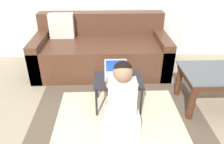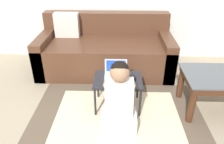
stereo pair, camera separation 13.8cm
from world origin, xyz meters
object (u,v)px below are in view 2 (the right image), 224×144
(laptop_desk, at_px, (118,82))
(person_seated, at_px, (119,101))
(couch, at_px, (105,51))
(computer_mouse, at_px, (133,78))
(laptop, at_px, (116,74))

(laptop_desk, height_order, person_seated, person_seated)
(couch, bearing_deg, computer_mouse, -69.25)
(computer_mouse, xyz_separation_m, person_seated, (-0.15, -0.38, -0.05))
(person_seated, bearing_deg, computer_mouse, 67.93)
(couch, distance_m, laptop_desk, 1.00)
(laptop, distance_m, computer_mouse, 0.20)
(laptop_desk, xyz_separation_m, laptop, (-0.03, 0.05, 0.08))
(laptop, bearing_deg, couch, 100.85)
(couch, relative_size, person_seated, 2.51)
(laptop, bearing_deg, person_seated, -84.72)
(laptop_desk, xyz_separation_m, person_seated, (0.01, -0.37, 0.02))
(laptop, xyz_separation_m, computer_mouse, (0.19, -0.05, -0.01))
(couch, distance_m, person_seated, 1.37)
(laptop, bearing_deg, laptop_desk, -63.65)
(laptop_desk, relative_size, laptop, 2.13)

